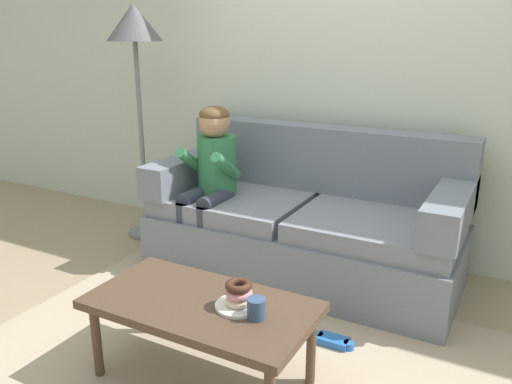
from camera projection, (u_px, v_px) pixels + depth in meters
name	position (u px, v px, depth m)	size (l,w,h in m)	color
ground	(254.00, 335.00, 2.80)	(10.00, 10.00, 0.00)	#9E896B
wall_back	(351.00, 56.00, 3.56)	(8.00, 0.10, 2.80)	beige
area_rug	(230.00, 358.00, 2.59)	(2.54, 1.79, 0.01)	tan
couch	(306.00, 224.00, 3.44)	(1.99, 0.90, 0.95)	slate
coffee_table	(201.00, 310.00, 2.33)	(1.02, 0.54, 0.41)	#4C3828
person_child	(211.00, 172.00, 3.45)	(0.34, 0.58, 1.10)	#337A4C
plate	(239.00, 306.00, 2.27)	(0.21, 0.21, 0.01)	white
donut	(239.00, 300.00, 2.26)	(0.12, 0.12, 0.04)	beige
donut_second	(239.00, 293.00, 2.25)	(0.12, 0.12, 0.04)	pink
donut_third	(239.00, 286.00, 2.24)	(0.12, 0.12, 0.04)	#422619
mug	(256.00, 309.00, 2.17)	(0.08, 0.08, 0.09)	#334C72
toy_controller	(333.00, 342.00, 2.69)	(0.23, 0.09, 0.05)	blue
floor_lamp	(135.00, 41.00, 3.75)	(0.40, 0.40, 1.76)	slate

